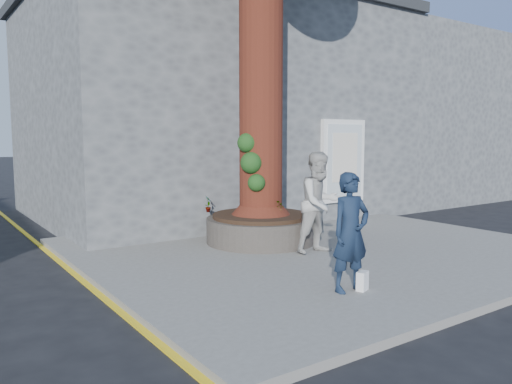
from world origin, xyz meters
TOP-DOWN VIEW (x-y plane):
  - ground at (0.00, 0.00)m, footprint 120.00×120.00m
  - pavement at (1.50, 1.00)m, footprint 9.00×8.00m
  - yellow_line at (-3.05, 1.00)m, footprint 0.10×30.00m
  - stone_shop at (2.50, 7.20)m, footprint 10.30×8.30m
  - neighbour_shop at (10.50, 7.20)m, footprint 6.00×8.00m
  - planter at (0.80, 2.00)m, footprint 2.30×2.30m
  - man at (-0.13, -1.53)m, footprint 0.66×0.47m
  - woman at (1.15, 0.54)m, footprint 0.96×0.75m
  - shopping_bag at (0.05, -1.61)m, footprint 0.23×0.19m
  - plant_a at (0.00, 2.85)m, footprint 0.23×0.23m
  - plant_b at (1.58, 2.85)m, footprint 0.25×0.26m
  - plant_c at (1.65, 1.28)m, footprint 0.20×0.20m
  - plant_d at (0.96, 1.60)m, footprint 0.29×0.32m

SIDE VIEW (x-z plane):
  - ground at x=0.00m, z-range 0.00..0.00m
  - yellow_line at x=-3.05m, z-range 0.00..0.01m
  - pavement at x=1.50m, z-range 0.00..0.12m
  - shopping_bag at x=0.05m, z-range 0.12..0.40m
  - planter at x=0.80m, z-range 0.11..0.71m
  - plant_c at x=1.65m, z-range 0.72..1.03m
  - plant_d at x=0.96m, z-range 0.72..1.05m
  - plant_a at x=0.00m, z-range 0.72..1.09m
  - plant_b at x=1.58m, z-range 0.72..1.14m
  - man at x=-0.13m, z-range 0.12..1.84m
  - woman at x=1.15m, z-range 0.12..2.06m
  - neighbour_shop at x=10.50m, z-range 0.00..6.00m
  - stone_shop at x=2.50m, z-range 0.01..6.31m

